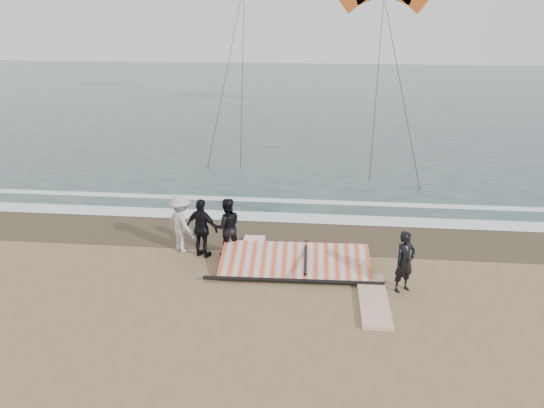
{
  "coord_description": "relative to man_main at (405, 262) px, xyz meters",
  "views": [
    {
      "loc": [
        0.58,
        -11.27,
        6.95
      ],
      "look_at": [
        -0.86,
        3.0,
        1.6
      ],
      "focal_mm": 35.0,
      "sensor_mm": 36.0,
      "label": 1
    }
  ],
  "objects": [
    {
      "name": "man_main",
      "position": [
        0.0,
        0.0,
        0.0
      ],
      "size": [
        0.72,
        0.67,
        1.65
      ],
      "primitive_type": "imported",
      "rotation": [
        0.0,
        0.0,
        0.6
      ],
      "color": "black",
      "rests_on": "ground"
    },
    {
      "name": "sail_rig",
      "position": [
        -2.93,
        0.94,
        -0.63
      ],
      "size": [
        4.83,
        2.09,
        0.52
      ],
      "color": "black",
      "rests_on": "ground"
    },
    {
      "name": "foam_far",
      "position": [
        -2.74,
        6.4,
        -0.8
      ],
      "size": [
        120.0,
        0.45,
        0.01
      ],
      "primitive_type": "cube",
      "color": "white",
      "rests_on": "sea"
    },
    {
      "name": "ground",
      "position": [
        -2.74,
        -1.2,
        -0.83
      ],
      "size": [
        120.0,
        120.0,
        0.0
      ],
      "primitive_type": "plane",
      "color": "#8C704C",
      "rests_on": "ground"
    },
    {
      "name": "sea",
      "position": [
        -2.74,
        31.8,
        -0.81
      ],
      "size": [
        120.0,
        54.0,
        0.02
      ],
      "primitive_type": "cube",
      "color": "#233838",
      "rests_on": "ground"
    },
    {
      "name": "foam_near",
      "position": [
        -2.74,
        4.7,
        -0.8
      ],
      "size": [
        120.0,
        0.9,
        0.01
      ],
      "primitive_type": "cube",
      "color": "white",
      "rests_on": "sea"
    },
    {
      "name": "board_white",
      "position": [
        -0.79,
        -0.67,
        -0.78
      ],
      "size": [
        0.75,
        2.57,
        0.1
      ],
      "primitive_type": "cube",
      "rotation": [
        0.0,
        0.0,
        0.01
      ],
      "color": "silver",
      "rests_on": "ground"
    },
    {
      "name": "trio_cluster",
      "position": [
        -5.68,
        1.64,
        0.06
      ],
      "size": [
        2.57,
        1.31,
        1.79
      ],
      "color": "black",
      "rests_on": "ground"
    },
    {
      "name": "board_cream",
      "position": [
        -4.24,
        1.67,
        -0.78
      ],
      "size": [
        0.68,
        2.46,
        0.1
      ],
      "primitive_type": "cube",
      "rotation": [
        0.0,
        0.0,
        0.01
      ],
      "color": "white",
      "rests_on": "ground"
    },
    {
      "name": "wet_sand",
      "position": [
        -2.74,
        3.3,
        -0.82
      ],
      "size": [
        120.0,
        2.8,
        0.01
      ],
      "primitive_type": "cube",
      "color": "#4C3D2B",
      "rests_on": "ground"
    }
  ]
}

